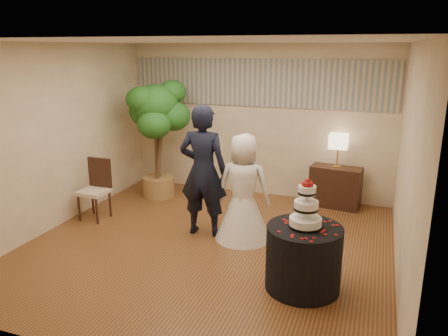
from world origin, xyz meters
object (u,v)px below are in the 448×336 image
at_px(table_lamp, 338,151).
at_px(side_chair, 93,190).
at_px(ficus_tree, 157,139).
at_px(groom, 203,171).
at_px(cake_table, 303,258).
at_px(wedding_cake, 306,203).
at_px(bride, 243,187).
at_px(console, 335,187).

bearing_deg(table_lamp, side_chair, -152.11).
bearing_deg(ficus_tree, groom, -41.78).
bearing_deg(table_lamp, cake_table, -91.11).
height_order(cake_table, wedding_cake, wedding_cake).
distance_m(table_lamp, side_chair, 4.15).
xyz_separation_m(bride, wedding_cake, (1.07, -1.08, 0.27)).
bearing_deg(console, side_chair, -144.95).
height_order(wedding_cake, ficus_tree, ficus_tree).
xyz_separation_m(table_lamp, ficus_tree, (-3.19, -0.56, 0.09)).
bearing_deg(side_chair, ficus_tree, 73.73).
relative_size(wedding_cake, table_lamp, 0.99).
xyz_separation_m(groom, cake_table, (1.68, -1.05, -0.60)).
distance_m(cake_table, ficus_tree, 3.98).
xyz_separation_m(console, ficus_tree, (-3.19, -0.56, 0.74)).
distance_m(cake_table, side_chair, 3.72).
xyz_separation_m(cake_table, console, (0.06, 2.91, -0.02)).
height_order(groom, bride, groom).
bearing_deg(cake_table, wedding_cake, 0.00).
distance_m(bride, ficus_tree, 2.44).
xyz_separation_m(cake_table, wedding_cake, (0.00, 0.00, 0.67)).
relative_size(groom, ficus_tree, 0.89).
distance_m(cake_table, table_lamp, 2.98).
bearing_deg(bride, cake_table, 132.36).
height_order(groom, side_chair, groom).
bearing_deg(table_lamp, ficus_tree, -170.07).
height_order(bride, wedding_cake, bride).
xyz_separation_m(bride, cake_table, (1.07, -1.08, -0.40)).
height_order(console, ficus_tree, ficus_tree).
relative_size(wedding_cake, console, 0.67).
height_order(bride, ficus_tree, ficus_tree).
distance_m(bride, cake_table, 1.57).
distance_m(groom, ficus_tree, 1.96).
distance_m(groom, console, 2.62).
height_order(cake_table, ficus_tree, ficus_tree).
relative_size(console, table_lamp, 1.49).
relative_size(wedding_cake, ficus_tree, 0.26).
bearing_deg(bride, wedding_cake, 132.36).
height_order(groom, table_lamp, groom).
relative_size(cake_table, ficus_tree, 0.39).
bearing_deg(groom, console, -136.87).
relative_size(bride, console, 1.82).
xyz_separation_m(cake_table, table_lamp, (0.06, 2.91, 0.63)).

